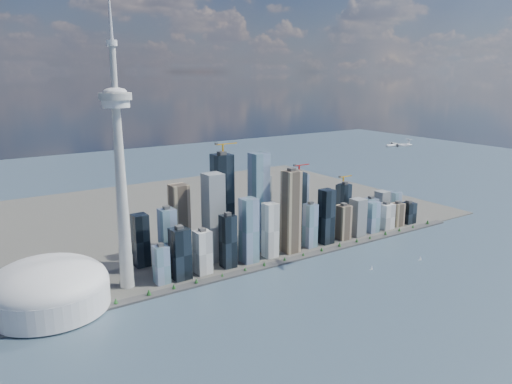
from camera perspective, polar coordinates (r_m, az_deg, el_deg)
ground at (r=891.08m, az=11.97°, el=-13.12°), size 4000.00×4000.00×0.00m
seawall at (r=1062.25m, az=2.24°, el=-8.20°), size 1100.00×22.00×4.00m
land at (r=1431.24m, az=-8.40°, el=-2.57°), size 1400.00×900.00×3.00m
shoreline_trees at (r=1059.76m, az=2.25°, el=-7.86°), size 960.53×7.20×8.80m
skyscraper_cluster at (r=1138.00m, az=2.14°, el=-2.81°), size 736.00×142.00×242.95m
needle_tower at (r=916.05m, az=-15.32°, el=3.03°), size 56.00×56.00×550.50m
dome_stadium at (r=929.59m, az=-22.65°, el=-10.08°), size 200.00×200.00×86.00m
airplane at (r=1033.33m, az=15.97°, el=5.18°), size 59.91×53.52×14.91m
sailboat_west at (r=1061.81m, az=13.07°, el=-8.50°), size 7.19×4.05×10.14m
sailboat_east at (r=1142.03m, az=18.26°, el=-7.24°), size 7.75×3.37×10.71m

